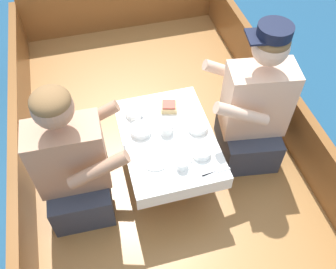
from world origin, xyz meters
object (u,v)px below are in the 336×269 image
(sandwich, at_px, (169,107))
(coffee_cup_starboard, at_px, (182,164))
(coffee_cup_port, at_px, (166,129))
(person_port, at_px, (73,166))
(person_starboard, at_px, (254,110))

(sandwich, distance_m, coffee_cup_starboard, 0.45)
(coffee_cup_starboard, bearing_deg, coffee_cup_port, 94.59)
(person_port, xyz_separation_m, coffee_cup_starboard, (0.59, -0.17, 0.03))
(coffee_cup_starboard, bearing_deg, person_starboard, 27.33)
(sandwich, xyz_separation_m, coffee_cup_starboard, (-0.04, -0.45, -0.01))
(person_port, height_order, sandwich, person_port)
(person_port, height_order, person_starboard, person_starboard)
(person_port, bearing_deg, sandwich, 25.50)
(sandwich, xyz_separation_m, coffee_cup_port, (-0.06, -0.17, -0.00))
(person_starboard, bearing_deg, person_port, 14.58)
(person_port, relative_size, sandwich, 8.18)
(coffee_cup_port, bearing_deg, person_port, -169.29)
(sandwich, height_order, coffee_cup_starboard, sandwich)
(person_port, distance_m, person_starboard, 1.16)
(person_starboard, relative_size, coffee_cup_port, 9.69)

